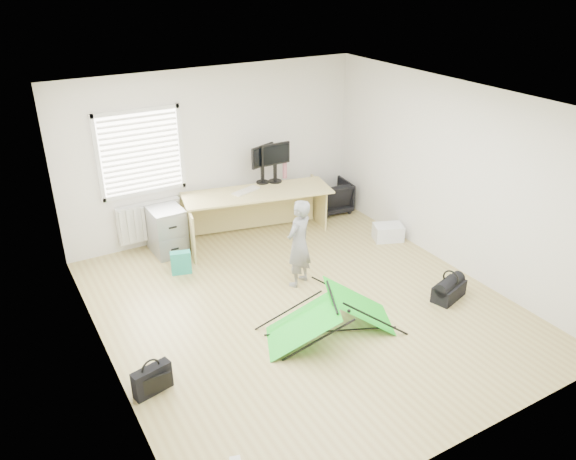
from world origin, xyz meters
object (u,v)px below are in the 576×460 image
storage_crate (388,232)px  kite (331,315)px  office_chair (332,196)px  duffel_bag (449,291)px  filing_cabinet (166,230)px  monitor_right (275,168)px  thermos (285,170)px  person (299,243)px  laptop_bag (152,380)px  monitor_left (262,169)px  desk (258,215)px

storage_crate → kite: bearing=-143.7°
office_chair → duffel_bag: (-0.27, -3.22, -0.17)m
filing_cabinet → storage_crate: bearing=-25.1°
monitor_right → storage_crate: 2.13m
monitor_right → duffel_bag: size_ratio=1.00×
thermos → person: 2.13m
laptop_bag → person: bearing=11.3°
person → monitor_right: bearing=-135.2°
laptop_bag → monitor_left: bearing=32.9°
filing_cabinet → storage_crate: (3.25, -1.41, -0.24)m
filing_cabinet → storage_crate: filing_cabinet is taller
kite → duffel_bag: bearing=19.0°
office_chair → kite: 3.70m
office_chair → storage_crate: (0.15, -1.42, -0.15)m
desk → thermos: 0.94m
filing_cabinet → duffel_bag: bearing=-50.3°
monitor_right → filing_cabinet: bearing=179.3°
monitor_left → kite: size_ratio=0.30×
desk → filing_cabinet: bearing=-179.0°
monitor_left → storage_crate: 2.30m
office_chair → duffel_bag: bearing=91.3°
thermos → storage_crate: 2.01m
monitor_right → kite: (-0.89, -3.03, -0.79)m
monitor_left → monitor_right: bearing=-38.8°
thermos → duffel_bag: (0.68, -3.27, -0.83)m
desk → office_chair: size_ratio=3.79×
laptop_bag → office_chair: bearing=21.7°
duffel_bag → desk: bearing=98.1°
duffel_bag → office_chair: bearing=68.2°
kite → monitor_left: bearing=101.5°
desk → storage_crate: desk is taller
thermos → laptop_bag: 4.60m
filing_cabinet → monitor_left: monitor_left is taller
monitor_right → desk: bearing=-151.0°
filing_cabinet → monitor_left: 1.84m
filing_cabinet → monitor_right: monitor_right is taller
filing_cabinet → laptop_bag: bearing=-113.6°
monitor_left → person: monitor_left is taller
kite → filing_cabinet: bearing=132.7°
thermos → duffel_bag: thermos is taller
person → storage_crate: 2.09m
laptop_bag → duffel_bag: bearing=-16.3°
desk → monitor_left: (0.26, 0.32, 0.64)m
laptop_bag → desk: bearing=32.4°
thermos → duffel_bag: size_ratio=0.54×
filing_cabinet → duffel_bag: (2.83, -3.21, -0.26)m
monitor_right → kite: size_ratio=0.31×
thermos → storage_crate: thermos is taller
monitor_left → storage_crate: bearing=-64.2°
filing_cabinet → thermos: (2.15, 0.06, 0.57)m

